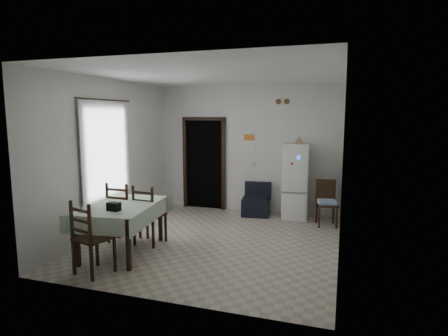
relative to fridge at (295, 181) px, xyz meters
name	(u,v)px	position (x,y,z in m)	size (l,w,h in m)	color
ground	(215,241)	(-1.15, -1.93, -0.81)	(4.50, 4.50, 0.00)	#C0B49D
ceiling	(215,74)	(-1.15, -1.93, 2.09)	(4.20, 4.50, 0.02)	white
wall_back	(247,149)	(-1.15, 0.32, 0.64)	(4.20, 0.02, 2.90)	silver
wall_front	(152,183)	(-1.15, -4.18, 0.64)	(4.20, 0.02, 2.90)	silver
wall_left	(111,156)	(-3.25, -1.93, 0.64)	(0.02, 4.50, 2.90)	silver
wall_right	(342,165)	(0.95, -1.93, 0.64)	(0.02, 4.50, 2.90)	silver
doorway	(208,163)	(-2.20, 0.52, 0.25)	(1.06, 0.52, 2.22)	black
window_recess	(102,152)	(-3.30, -2.13, 0.74)	(0.10, 1.20, 1.60)	silver
curtain	(107,152)	(-3.19, -2.13, 0.74)	(0.02, 1.45, 1.85)	beige
curtain_rod	(105,100)	(-3.18, -2.13, 1.69)	(0.02, 0.02, 1.60)	black
calendar	(249,142)	(-1.10, 0.31, 0.81)	(0.28, 0.02, 0.40)	white
calendar_image	(249,137)	(-1.10, 0.30, 0.91)	(0.24, 0.01, 0.14)	orange
light_switch	(253,165)	(-1.00, 0.31, 0.29)	(0.08, 0.02, 0.12)	beige
vent_left	(278,102)	(-0.45, 0.30, 1.71)	(0.12, 0.12, 0.03)	brown
vent_right	(287,101)	(-0.27, 0.30, 1.71)	(0.12, 0.12, 0.03)	brown
emergency_light	(309,100)	(0.20, 0.28, 1.74)	(0.25, 0.07, 0.09)	white
fridge	(295,181)	(0.00, 0.00, 0.00)	(0.53, 0.53, 1.63)	white
tan_cone	(299,140)	(0.06, -0.02, 0.90)	(0.20, 0.20, 0.16)	tan
navy_seat	(256,199)	(-0.86, 0.00, -0.45)	(0.60, 0.58, 0.72)	black
corner_chair	(327,203)	(0.68, -0.35, -0.35)	(0.40, 0.40, 0.93)	black
dining_table	(123,229)	(-2.40, -2.90, -0.41)	(1.01, 1.53, 0.80)	#ADC3A6
black_bag	(114,207)	(-2.30, -3.27, 0.05)	(0.19, 0.12, 0.13)	black
dining_chair_far_left	(124,211)	(-2.71, -2.38, -0.28)	(0.46, 0.46, 1.07)	black
dining_chair_far_right	(150,214)	(-2.19, -2.38, -0.29)	(0.45, 0.45, 1.05)	black
dining_chair_near_head	(93,237)	(-2.33, -3.73, -0.28)	(0.46, 0.46, 1.07)	black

